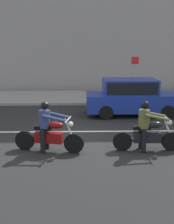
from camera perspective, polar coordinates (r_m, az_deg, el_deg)
name	(u,v)px	position (r m, az deg, el deg)	size (l,w,h in m)	color
ground_plane	(70,139)	(10.13, -3.54, -5.47)	(80.00, 80.00, 0.00)	black
sidewalk_slab	(74,97)	(17.87, -2.61, 3.02)	(40.00, 4.40, 0.14)	gray
lane_marking_stripe	(70,132)	(10.98, -3.34, -3.94)	(18.00, 0.14, 0.01)	silver
motorcycle_with_rider_olive	(147,131)	(9.05, 11.97, -3.69)	(2.15, 0.70, 1.59)	black
motorcycle_with_rider_denim_blue	(48,131)	(8.88, -7.76, -3.87)	(2.20, 0.79, 1.59)	black
parked_sedan_cobalt_blue	(132,97)	(13.54, 9.07, 3.04)	(4.48, 1.82, 1.72)	navy
street_sign_post	(135,72)	(17.70, 9.55, 7.87)	(0.44, 0.08, 2.47)	gray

